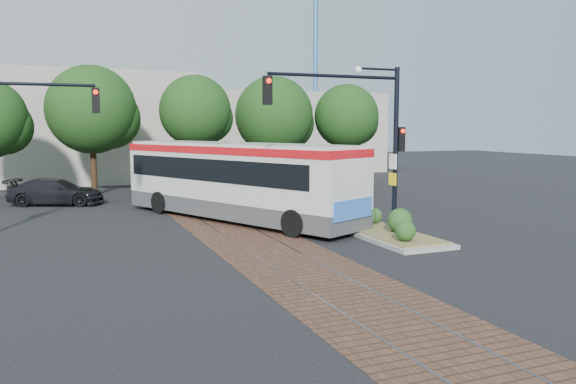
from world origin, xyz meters
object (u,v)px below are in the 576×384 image
at_px(city_bus, 235,177).
at_px(traffic_island, 389,229).
at_px(signal_pole_main, 367,124).
at_px(parked_car, 56,192).

height_order(city_bus, traffic_island, city_bus).
bearing_deg(traffic_island, city_bus, 124.38).
height_order(traffic_island, signal_pole_main, signal_pole_main).
xyz_separation_m(city_bus, signal_pole_main, (3.13, -5.88, 2.28)).
height_order(traffic_island, parked_car, parked_car).
height_order(city_bus, parked_car, city_bus).
relative_size(signal_pole_main, parked_car, 1.25).
relative_size(traffic_island, signal_pole_main, 0.87).
bearing_deg(signal_pole_main, traffic_island, -5.36).
distance_m(city_bus, signal_pole_main, 7.04).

